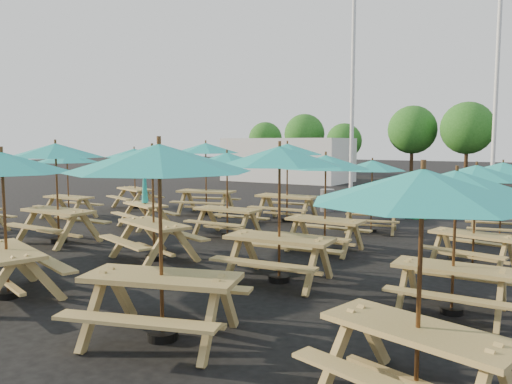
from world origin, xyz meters
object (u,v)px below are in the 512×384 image
Objects in this scene: picnic_unit_7 at (206,152)px; picnic_unit_19 at (503,172)px; picnic_unit_2 at (67,161)px; picnic_unit_14 at (326,167)px; picnic_unit_8 at (2,170)px; picnic_unit_9 at (152,162)px; waste_bin_1 at (397,207)px; picnic_unit_16 at (422,199)px; picnic_unit_6 at (145,198)px; picnic_unit_18 at (476,178)px; picnic_unit_15 at (372,169)px; picnic_unit_17 at (456,189)px; picnic_unit_13 at (280,163)px; picnic_unit_12 at (159,169)px; waste_bin_0 at (327,200)px; picnic_unit_11 at (287,153)px; picnic_unit_5 at (56,156)px; picnic_unit_3 at (134,156)px; waste_bin_2 at (419,206)px; picnic_unit_10 at (227,163)px.

picnic_unit_7 is 1.26× the size of picnic_unit_19.
picnic_unit_7 is (3.36, 3.17, 0.29)m from picnic_unit_2.
picnic_unit_14 reaches higher than picnic_unit_2.
picnic_unit_8 is 1.24× the size of picnic_unit_19.
waste_bin_1 is at bearing 90.51° from picnic_unit_9.
picnic_unit_16 reaches higher than picnic_unit_14.
picnic_unit_18 is (9.11, 0.07, 0.95)m from picnic_unit_6.
picnic_unit_14 is at bearing -104.75° from picnic_unit_15.
picnic_unit_17 is 3.13m from picnic_unit_18.
picnic_unit_14 reaches higher than picnic_unit_15.
picnic_unit_13 is 1.10× the size of picnic_unit_15.
picnic_unit_9 is 4.50m from picnic_unit_12.
picnic_unit_18 is 2.79× the size of waste_bin_0.
picnic_unit_15 is 2.79× the size of waste_bin_1.
picnic_unit_9 is 1.14× the size of picnic_unit_11.
picnic_unit_9 is at bearing 103.64° from picnic_unit_8.
picnic_unit_11 is (3.24, 6.12, -0.02)m from picnic_unit_5.
picnic_unit_19 is at bearing 58.73° from picnic_unit_13.
picnic_unit_16 is at bearing -27.13° from picnic_unit_2.
picnic_unit_12 is 1.15× the size of picnic_unit_16.
waste_bin_2 is (9.94, 3.18, -1.60)m from picnic_unit_3.
picnic_unit_6 is 0.85× the size of picnic_unit_13.
picnic_unit_8 is 3.39× the size of waste_bin_1.
picnic_unit_19 is 2.73× the size of waste_bin_0.
picnic_unit_6 reaches higher than waste_bin_1.
picnic_unit_12 is at bearing 17.54° from picnic_unit_8.
picnic_unit_12 is (9.80, -9.05, 0.20)m from picnic_unit_3.
picnic_unit_9 is at bearing -74.95° from picnic_unit_7.
picnic_unit_17 is at bearing -72.89° from waste_bin_2.
picnic_unit_3 reaches higher than picnic_unit_10.
picnic_unit_12 is (9.82, -6.04, 0.30)m from picnic_unit_2.
picnic_unit_10 is 0.90× the size of picnic_unit_13.
picnic_unit_2 is 0.87× the size of picnic_unit_5.
waste_bin_2 is (-3.06, 12.12, -1.60)m from picnic_unit_16.
picnic_unit_17 is at bearing -74.05° from picnic_unit_15.
picnic_unit_2 is 8.88m from picnic_unit_8.
picnic_unit_7 is at bearing -179.61° from picnic_unit_11.
picnic_unit_7 is at bearing 133.01° from picnic_unit_10.
picnic_unit_2 is 3.63m from picnic_unit_6.
picnic_unit_9 is 1.27× the size of picnic_unit_14.
picnic_unit_9 is at bearing -142.49° from picnic_unit_18.
picnic_unit_8 is 3.23m from picnic_unit_9.
waste_bin_1 is (-0.39, 8.64, -1.76)m from picnic_unit_13.
waste_bin_1 is (9.37, 5.75, -1.50)m from picnic_unit_2.
picnic_unit_8 is (3.18, -3.29, -0.11)m from picnic_unit_5.
picnic_unit_12 reaches higher than picnic_unit_18.
picnic_unit_8 reaches higher than picnic_unit_18.
picnic_unit_17 is (2.97, 3.03, -0.34)m from picnic_unit_12.
picnic_unit_10 is at bearing -0.82° from picnic_unit_2.
picnic_unit_16 is at bearing -57.95° from picnic_unit_14.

